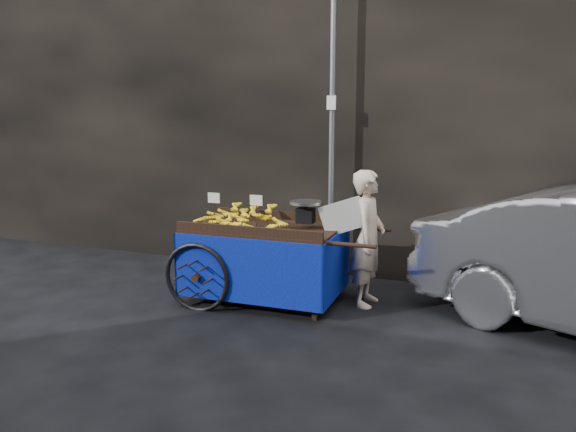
% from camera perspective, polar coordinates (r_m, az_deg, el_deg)
% --- Properties ---
extents(ground, '(80.00, 80.00, 0.00)m').
position_cam_1_polar(ground, '(6.75, -1.51, -9.23)').
color(ground, black).
rests_on(ground, ground).
extents(building_wall, '(13.50, 2.00, 5.00)m').
position_cam_1_polar(building_wall, '(8.70, 7.71, 11.88)').
color(building_wall, black).
rests_on(building_wall, ground).
extents(street_pole, '(0.12, 0.10, 4.00)m').
position_cam_1_polar(street_pole, '(7.48, 4.50, 8.39)').
color(street_pole, slate).
rests_on(street_pole, ground).
extents(banana_cart, '(2.51, 1.28, 1.35)m').
position_cam_1_polar(banana_cart, '(6.81, -2.83, -1.79)').
color(banana_cart, black).
rests_on(banana_cart, ground).
extents(vendor, '(0.74, 0.60, 1.62)m').
position_cam_1_polar(vendor, '(6.70, 8.11, -2.25)').
color(vendor, beige).
rests_on(vendor, ground).
extents(plastic_bag, '(0.26, 0.21, 0.24)m').
position_cam_1_polar(plastic_bag, '(6.75, 3.34, -8.19)').
color(plastic_bag, '#183DB9').
rests_on(plastic_bag, ground).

